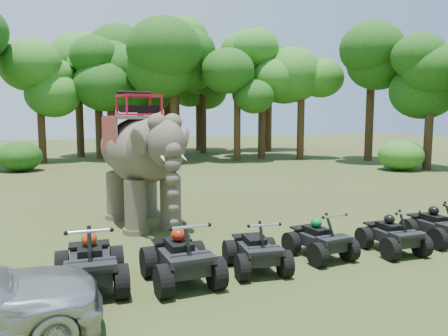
{
  "coord_description": "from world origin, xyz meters",
  "views": [
    {
      "loc": [
        -4.54,
        -10.05,
        3.37
      ],
      "look_at": [
        0.0,
        1.2,
        1.9
      ],
      "focal_mm": 35.0,
      "sensor_mm": 36.0,
      "label": 1
    }
  ],
  "objects_px": {
    "atv_0": "(90,256)",
    "atv_5": "(437,221)",
    "atv_1": "(181,250)",
    "atv_2": "(256,244)",
    "atv_3": "(320,234)",
    "atv_4": "(393,230)",
    "elephant": "(141,158)"
  },
  "relations": [
    {
      "from": "elephant",
      "to": "atv_4",
      "type": "relative_size",
      "value": 3.17
    },
    {
      "from": "elephant",
      "to": "atv_3",
      "type": "bearing_deg",
      "value": -63.15
    },
    {
      "from": "atv_2",
      "to": "atv_3",
      "type": "relative_size",
      "value": 1.02
    },
    {
      "from": "atv_4",
      "to": "atv_5",
      "type": "xyz_separation_m",
      "value": [
        1.71,
        0.22,
        0.02
      ]
    },
    {
      "from": "atv_0",
      "to": "atv_5",
      "type": "distance_m",
      "value": 8.84
    },
    {
      "from": "elephant",
      "to": "atv_0",
      "type": "relative_size",
      "value": 2.66
    },
    {
      "from": "atv_2",
      "to": "atv_5",
      "type": "bearing_deg",
      "value": 8.71
    },
    {
      "from": "elephant",
      "to": "atv_3",
      "type": "distance_m",
      "value": 6.02
    },
    {
      "from": "atv_0",
      "to": "atv_1",
      "type": "height_order",
      "value": "atv_0"
    },
    {
      "from": "atv_1",
      "to": "atv_2",
      "type": "height_order",
      "value": "atv_1"
    },
    {
      "from": "atv_5",
      "to": "atv_0",
      "type": "bearing_deg",
      "value": -177.95
    },
    {
      "from": "atv_1",
      "to": "atv_3",
      "type": "distance_m",
      "value": 3.51
    },
    {
      "from": "atv_1",
      "to": "elephant",
      "type": "bearing_deg",
      "value": 85.79
    },
    {
      "from": "elephant",
      "to": "atv_4",
      "type": "bearing_deg",
      "value": -52.18
    },
    {
      "from": "elephant",
      "to": "atv_5",
      "type": "xyz_separation_m",
      "value": [
        6.85,
        -4.97,
        -1.46
      ]
    },
    {
      "from": "atv_1",
      "to": "atv_5",
      "type": "height_order",
      "value": "atv_1"
    },
    {
      "from": "atv_4",
      "to": "atv_5",
      "type": "height_order",
      "value": "atv_5"
    },
    {
      "from": "atv_0",
      "to": "atv_1",
      "type": "xyz_separation_m",
      "value": [
        1.73,
        -0.3,
        -0.01
      ]
    },
    {
      "from": "atv_1",
      "to": "atv_5",
      "type": "relative_size",
      "value": 1.14
    },
    {
      "from": "atv_0",
      "to": "atv_1",
      "type": "relative_size",
      "value": 1.01
    },
    {
      "from": "atv_2",
      "to": "atv_5",
      "type": "height_order",
      "value": "atv_5"
    },
    {
      "from": "atv_0",
      "to": "atv_1",
      "type": "distance_m",
      "value": 1.76
    },
    {
      "from": "atv_3",
      "to": "atv_4",
      "type": "relative_size",
      "value": 1.01
    },
    {
      "from": "elephant",
      "to": "atv_0",
      "type": "distance_m",
      "value": 5.4
    },
    {
      "from": "atv_5",
      "to": "atv_3",
      "type": "bearing_deg",
      "value": -178.97
    },
    {
      "from": "atv_0",
      "to": "atv_4",
      "type": "bearing_deg",
      "value": 1.12
    },
    {
      "from": "atv_1",
      "to": "atv_4",
      "type": "xyz_separation_m",
      "value": [
        5.39,
        -0.05,
        -0.1
      ]
    },
    {
      "from": "atv_3",
      "to": "atv_5",
      "type": "distance_m",
      "value": 3.61
    },
    {
      "from": "elephant",
      "to": "atv_3",
      "type": "relative_size",
      "value": 3.14
    },
    {
      "from": "atv_2",
      "to": "atv_4",
      "type": "height_order",
      "value": "atv_2"
    },
    {
      "from": "atv_0",
      "to": "atv_3",
      "type": "distance_m",
      "value": 5.23
    },
    {
      "from": "atv_5",
      "to": "atv_2",
      "type": "bearing_deg",
      "value": -176.08
    }
  ]
}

